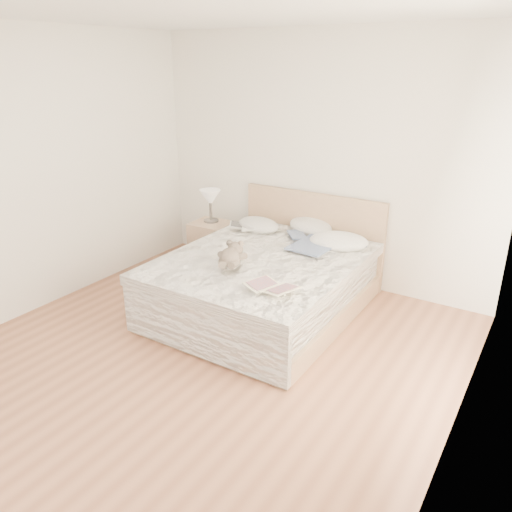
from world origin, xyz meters
name	(u,v)px	position (x,y,z in m)	size (l,w,h in m)	color
floor	(193,365)	(0.00, 0.00, 0.00)	(4.00, 4.50, 0.00)	brown
ceiling	(173,4)	(0.00, 0.00, 2.70)	(4.00, 4.50, 0.00)	white
wall_back	(318,160)	(0.00, 2.25, 1.35)	(4.00, 0.02, 2.70)	white
wall_left	(19,177)	(-2.00, 0.00, 1.35)	(0.02, 4.50, 2.70)	white
wall_right	(472,264)	(2.00, 0.00, 1.35)	(0.02, 4.50, 2.70)	white
window	(483,231)	(1.99, 0.30, 1.45)	(0.02, 1.30, 1.10)	white
bed	(267,282)	(0.00, 1.19, 0.31)	(1.72, 2.14, 1.00)	tan
nightstand	(212,245)	(-1.15, 1.81, 0.28)	(0.45, 0.40, 0.56)	tan
table_lamp	(210,199)	(-1.18, 1.85, 0.84)	(0.32, 0.32, 0.39)	#4B4541
pillow_left	(258,225)	(-0.50, 1.83, 0.64)	(0.52, 0.37, 0.16)	silver
pillow_middle	(311,226)	(0.02, 2.10, 0.64)	(0.58, 0.40, 0.17)	silver
pillow_right	(339,241)	(0.49, 1.81, 0.64)	(0.60, 0.42, 0.18)	white
blouse	(315,245)	(0.31, 1.61, 0.63)	(0.60, 0.64, 0.02)	#445477
photo_book	(243,227)	(-0.63, 1.71, 0.63)	(0.34, 0.23, 0.03)	silver
childrens_book	(272,288)	(0.46, 0.50, 0.63)	(0.40, 0.27, 0.03)	#F3EAC4
teddy_bear	(230,264)	(-0.10, 0.70, 0.65)	(0.24, 0.34, 0.18)	brown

